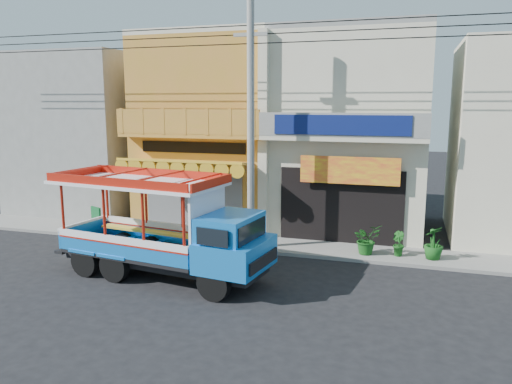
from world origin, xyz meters
TOP-DOWN VIEW (x-y plane):
  - ground at (0.00, 0.00)m, footprint 90.00×90.00m
  - sidewalk at (0.00, 4.00)m, footprint 30.00×2.00m
  - shophouse_left at (-4.00, 7.96)m, footprint 6.00×7.50m
  - shophouse_right at (2.00, 7.96)m, footprint 6.00×6.75m
  - party_pilaster at (-1.00, 4.85)m, footprint 0.35×0.30m
  - filler_building_left at (-11.00, 8.00)m, footprint 6.00×6.00m
  - utility_pole at (-0.85, 3.30)m, footprint 28.00×0.26m
  - songthaew_truck at (-2.21, -0.31)m, footprint 7.11×3.15m
  - green_sign at (-7.94, 3.87)m, footprint 0.60×0.47m
  - potted_plant_a at (3.09, 3.74)m, footprint 1.26×1.25m
  - potted_plant_b at (4.14, 3.85)m, footprint 0.56×0.59m
  - potted_plant_c at (5.30, 3.81)m, footprint 0.88×0.88m

SIDE VIEW (x-z plane):
  - ground at x=0.00m, z-range 0.00..0.00m
  - sidewalk at x=0.00m, z-range 0.00..0.12m
  - green_sign at x=-7.94m, z-range 0.04..1.00m
  - potted_plant_b at x=4.14m, z-range 0.12..0.96m
  - potted_plant_a at x=3.09m, z-range 0.12..1.17m
  - potted_plant_c at x=5.30m, z-range 0.12..1.25m
  - songthaew_truck at x=-2.21m, z-range -0.06..3.15m
  - filler_building_left at x=-11.00m, z-range 0.00..7.60m
  - party_pilaster at x=-1.00m, z-range 0.00..8.00m
  - shophouse_right at x=2.00m, z-range -0.01..8.23m
  - shophouse_left at x=-4.00m, z-range -0.01..8.23m
  - utility_pole at x=-0.85m, z-range 0.53..9.53m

